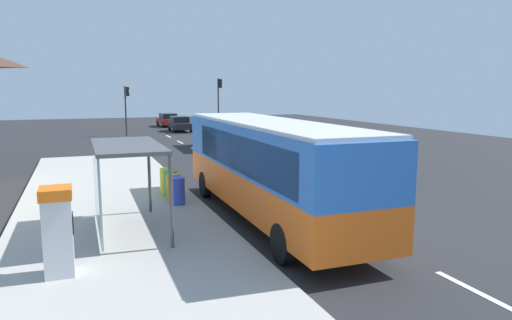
{
  "coord_description": "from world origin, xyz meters",
  "views": [
    {
      "loc": [
        -7.34,
        -12.96,
        4.18
      ],
      "look_at": [
        -1.0,
        3.6,
        1.5
      ],
      "focal_mm": 32.63,
      "sensor_mm": 36.0,
      "label": 1
    }
  ],
  "objects_px": {
    "sedan_far": "(168,120)",
    "traffic_light_far_side": "(127,103)",
    "recycling_bin_orange": "(174,187)",
    "ticket_machine": "(58,231)",
    "recycling_bin_yellow": "(167,180)",
    "traffic_light_near_side": "(219,97)",
    "sedan_near": "(180,124)",
    "recycling_bin_blue": "(177,191)",
    "bus": "(269,164)",
    "white_van": "(219,129)",
    "recycling_bin_green": "(170,184)",
    "bus_shelter": "(116,165)"
  },
  "relations": [
    {
      "from": "bus_shelter",
      "to": "white_van",
      "type": "bearing_deg",
      "value": 65.58
    },
    {
      "from": "white_van",
      "to": "recycling_bin_blue",
      "type": "xyz_separation_m",
      "value": [
        -6.4,
        -16.38,
        -0.69
      ]
    },
    {
      "from": "ticket_machine",
      "to": "recycling_bin_orange",
      "type": "distance_m",
      "value": 7.11
    },
    {
      "from": "recycling_bin_green",
      "to": "ticket_machine",
      "type": "bearing_deg",
      "value": -118.54
    },
    {
      "from": "ticket_machine",
      "to": "recycling_bin_orange",
      "type": "relative_size",
      "value": 2.04
    },
    {
      "from": "recycling_bin_green",
      "to": "bus_shelter",
      "type": "relative_size",
      "value": 0.24
    },
    {
      "from": "sedan_far",
      "to": "bus",
      "type": "bearing_deg",
      "value": -95.74
    },
    {
      "from": "sedan_far",
      "to": "traffic_light_far_side",
      "type": "height_order",
      "value": "traffic_light_far_side"
    },
    {
      "from": "recycling_bin_blue",
      "to": "white_van",
      "type": "bearing_deg",
      "value": 68.66
    },
    {
      "from": "bus",
      "to": "traffic_light_far_side",
      "type": "height_order",
      "value": "traffic_light_far_side"
    },
    {
      "from": "white_van",
      "to": "ticket_machine",
      "type": "distance_m",
      "value": 23.97
    },
    {
      "from": "sedan_far",
      "to": "traffic_light_near_side",
      "type": "distance_m",
      "value": 10.93
    },
    {
      "from": "bus",
      "to": "recycling_bin_orange",
      "type": "relative_size",
      "value": 11.61
    },
    {
      "from": "sedan_near",
      "to": "recycling_bin_blue",
      "type": "bearing_deg",
      "value": -101.91
    },
    {
      "from": "sedan_far",
      "to": "ticket_machine",
      "type": "xyz_separation_m",
      "value": [
        -10.18,
        -42.92,
        0.38
      ]
    },
    {
      "from": "white_van",
      "to": "traffic_light_near_side",
      "type": "bearing_deg",
      "value": 73.44
    },
    {
      "from": "ticket_machine",
      "to": "traffic_light_far_side",
      "type": "relative_size",
      "value": 0.43
    },
    {
      "from": "white_van",
      "to": "sedan_near",
      "type": "height_order",
      "value": "white_van"
    },
    {
      "from": "sedan_far",
      "to": "recycling_bin_blue",
      "type": "height_order",
      "value": "sedan_far"
    },
    {
      "from": "bus_shelter",
      "to": "traffic_light_far_side",
      "type": "bearing_deg",
      "value": 83.86
    },
    {
      "from": "recycling_bin_blue",
      "to": "recycling_bin_yellow",
      "type": "relative_size",
      "value": 1.0
    },
    {
      "from": "white_van",
      "to": "recycling_bin_orange",
      "type": "bearing_deg",
      "value": -112.2
    },
    {
      "from": "sedan_near",
      "to": "recycling_bin_yellow",
      "type": "distance_m",
      "value": 29.44
    },
    {
      "from": "sedan_far",
      "to": "ticket_machine",
      "type": "height_order",
      "value": "ticket_machine"
    },
    {
      "from": "traffic_light_far_side",
      "to": "ticket_machine",
      "type": "bearing_deg",
      "value": -98.09
    },
    {
      "from": "sedan_far",
      "to": "traffic_light_far_side",
      "type": "xyz_separation_m",
      "value": [
        -5.4,
        -9.29,
        2.24
      ]
    },
    {
      "from": "traffic_light_near_side",
      "to": "bus",
      "type": "bearing_deg",
      "value": -103.58
    },
    {
      "from": "recycling_bin_orange",
      "to": "traffic_light_far_side",
      "type": "height_order",
      "value": "traffic_light_far_side"
    },
    {
      "from": "white_van",
      "to": "recycling_bin_yellow",
      "type": "distance_m",
      "value": 15.67
    },
    {
      "from": "sedan_far",
      "to": "recycling_bin_orange",
      "type": "relative_size",
      "value": 4.72
    },
    {
      "from": "bus",
      "to": "traffic_light_far_side",
      "type": "distance_m",
      "value": 30.7
    },
    {
      "from": "traffic_light_far_side",
      "to": "recycling_bin_blue",
      "type": "bearing_deg",
      "value": -92.24
    },
    {
      "from": "white_van",
      "to": "sedan_near",
      "type": "bearing_deg",
      "value": 89.6
    },
    {
      "from": "bus",
      "to": "traffic_light_far_side",
      "type": "xyz_separation_m",
      "value": [
        -1.38,
        30.65,
        1.19
      ]
    },
    {
      "from": "bus",
      "to": "sedan_far",
      "type": "height_order",
      "value": "bus"
    },
    {
      "from": "sedan_near",
      "to": "ticket_machine",
      "type": "height_order",
      "value": "ticket_machine"
    },
    {
      "from": "recycling_bin_orange",
      "to": "traffic_light_far_side",
      "type": "xyz_separation_m",
      "value": [
        1.11,
        27.57,
        2.38
      ]
    },
    {
      "from": "sedan_near",
      "to": "recycling_bin_yellow",
      "type": "xyz_separation_m",
      "value": [
        -6.5,
        -28.71,
        -0.14
      ]
    },
    {
      "from": "sedan_far",
      "to": "recycling_bin_blue",
      "type": "xyz_separation_m",
      "value": [
        -6.5,
        -37.56,
        -0.14
      ]
    },
    {
      "from": "sedan_far",
      "to": "ticket_machine",
      "type": "distance_m",
      "value": 44.12
    },
    {
      "from": "sedan_near",
      "to": "traffic_light_near_side",
      "type": "xyz_separation_m",
      "value": [
        3.2,
        -3.34,
        2.71
      ]
    },
    {
      "from": "white_van",
      "to": "recycling_bin_blue",
      "type": "bearing_deg",
      "value": -111.34
    },
    {
      "from": "recycling_bin_yellow",
      "to": "white_van",
      "type": "bearing_deg",
      "value": 65.86
    },
    {
      "from": "sedan_far",
      "to": "white_van",
      "type": "bearing_deg",
      "value": -90.28
    },
    {
      "from": "recycling_bin_green",
      "to": "traffic_light_near_side",
      "type": "bearing_deg",
      "value": 69.6
    },
    {
      "from": "ticket_machine",
      "to": "traffic_light_far_side",
      "type": "distance_m",
      "value": 34.02
    },
    {
      "from": "ticket_machine",
      "to": "sedan_near",
      "type": "bearing_deg",
      "value": 74.28
    },
    {
      "from": "recycling_bin_yellow",
      "to": "traffic_light_near_side",
      "type": "relative_size",
      "value": 0.18
    },
    {
      "from": "white_van",
      "to": "recycling_bin_orange",
      "type": "xyz_separation_m",
      "value": [
        -6.4,
        -15.68,
        -0.69
      ]
    },
    {
      "from": "traffic_light_far_side",
      "to": "recycling_bin_orange",
      "type": "bearing_deg",
      "value": -92.3
    }
  ]
}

